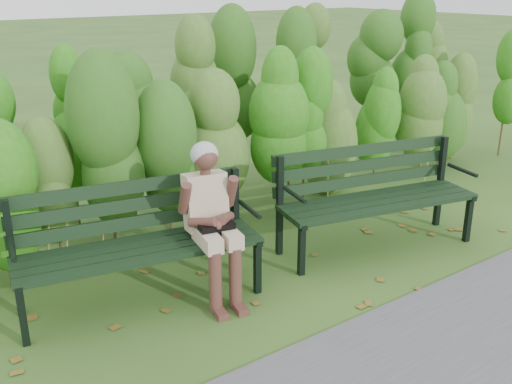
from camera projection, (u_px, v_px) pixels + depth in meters
ground at (278, 278)px, 5.59m from camera, size 80.00×80.00×0.00m
hedge_band at (175, 111)px, 6.59m from camera, size 11.04×1.67×2.42m
leaf_litter at (316, 274)px, 5.65m from camera, size 5.78×2.29×0.01m
bench_left at (136, 235)px, 5.05m from camera, size 2.12×1.05×1.02m
bench_right at (372, 189)px, 6.12m from camera, size 2.15×1.12×1.03m
seated_woman at (211, 211)px, 5.06m from camera, size 0.54×0.79×1.36m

